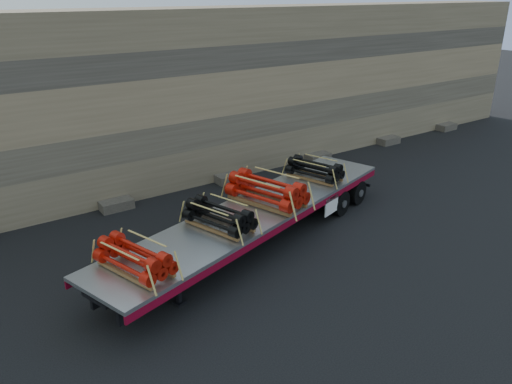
% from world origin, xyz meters
% --- Properties ---
extents(ground, '(120.00, 120.00, 0.00)m').
position_xyz_m(ground, '(0.00, 0.00, 0.00)').
color(ground, black).
rests_on(ground, ground).
extents(rock_wall, '(44.00, 3.00, 7.00)m').
position_xyz_m(rock_wall, '(0.00, 6.50, 3.50)').
color(rock_wall, '#7A6B54').
rests_on(rock_wall, ground).
extents(trailer, '(12.26, 5.74, 1.21)m').
position_xyz_m(trailer, '(-0.25, -0.53, 0.61)').
color(trailer, '#B3B6BB').
rests_on(trailer, ground).
extents(bundle_front, '(1.56, 2.24, 0.72)m').
position_xyz_m(bundle_front, '(-4.83, -1.92, 1.57)').
color(bundle_front, '#B01509').
rests_on(bundle_front, trailer).
extents(bundle_midfront, '(1.58, 2.26, 0.73)m').
position_xyz_m(bundle_midfront, '(-1.89, -1.02, 1.57)').
color(bundle_midfront, black).
rests_on(bundle_midfront, trailer).
extents(bundle_midrear, '(1.93, 2.77, 0.89)m').
position_xyz_m(bundle_midrear, '(0.28, -0.36, 1.66)').
color(bundle_midrear, '#B01509').
rests_on(bundle_midrear, trailer).
extents(bundle_rear, '(1.51, 2.16, 0.69)m').
position_xyz_m(bundle_rear, '(3.06, 0.48, 1.56)').
color(bundle_rear, black).
rests_on(bundle_rear, trailer).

